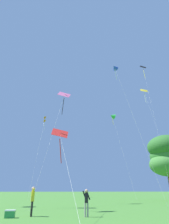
{
  "coord_description": "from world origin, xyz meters",
  "views": [
    {
      "loc": [
        -1.78,
        -5.59,
        1.57
      ],
      "look_at": [
        2.2,
        26.18,
        14.43
      ],
      "focal_mm": 31.2,
      "sensor_mm": 36.0,
      "label": 1
    }
  ],
  "objects_px": {
    "kite_black_large": "(144,72)",
    "kite_red_high": "(60,138)",
    "kite_blue_delta": "(115,68)",
    "person_child_small": "(33,198)",
    "tree_left_oak": "(168,156)",
    "kite_orange_box": "(45,120)",
    "kite_yellow_diamond": "(145,95)",
    "picnic_cooler": "(10,214)",
    "kite_green_small": "(112,116)",
    "kite_pink_low": "(63,99)",
    "person_near_tree": "(86,200)"
  },
  "relations": [
    {
      "from": "kite_orange_box",
      "to": "person_child_small",
      "type": "xyz_separation_m",
      "value": [
        2.56,
        -32.62,
        -16.8
      ]
    },
    {
      "from": "kite_blue_delta",
      "to": "tree_left_oak",
      "type": "xyz_separation_m",
      "value": [
        9.92,
        5.7,
        -12.73
      ]
    },
    {
      "from": "kite_black_large",
      "to": "tree_left_oak",
      "type": "relative_size",
      "value": 2.88
    },
    {
      "from": "kite_red_high",
      "to": "kite_yellow_diamond",
      "type": "distance_m",
      "value": 43.93
    },
    {
      "from": "kite_yellow_diamond",
      "to": "kite_red_high",
      "type": "bearing_deg",
      "value": -127.65
    },
    {
      "from": "picnic_cooler",
      "to": "kite_black_large",
      "type": "bearing_deg",
      "value": 46.83
    },
    {
      "from": "tree_left_oak",
      "to": "kite_red_high",
      "type": "bearing_deg",
      "value": -142.15
    },
    {
      "from": "kite_black_large",
      "to": "kite_red_high",
      "type": "bearing_deg",
      "value": -133.57
    },
    {
      "from": "kite_pink_low",
      "to": "person_near_tree",
      "type": "distance_m",
      "value": 18.12
    },
    {
      "from": "kite_red_high",
      "to": "picnic_cooler",
      "type": "xyz_separation_m",
      "value": [
        -2.81,
        -3.27,
        -5.58
      ]
    },
    {
      "from": "kite_blue_delta",
      "to": "picnic_cooler",
      "type": "xyz_separation_m",
      "value": [
        -10.87,
        -11.54,
        -19.4
      ]
    },
    {
      "from": "kite_green_small",
      "to": "kite_pink_low",
      "type": "bearing_deg",
      "value": -127.56
    },
    {
      "from": "kite_red_high",
      "to": "kite_pink_low",
      "type": "relative_size",
      "value": 0.61
    },
    {
      "from": "kite_orange_box",
      "to": "person_near_tree",
      "type": "relative_size",
      "value": 11.65
    },
    {
      "from": "kite_orange_box",
      "to": "person_child_small",
      "type": "distance_m",
      "value": 36.78
    },
    {
      "from": "kite_green_small",
      "to": "tree_left_oak",
      "type": "xyz_separation_m",
      "value": [
        6.28,
        -10.1,
        -10.56
      ]
    },
    {
      "from": "kite_orange_box",
      "to": "kite_black_large",
      "type": "xyz_separation_m",
      "value": [
        22.78,
        -10.3,
        9.17
      ]
    },
    {
      "from": "kite_black_large",
      "to": "picnic_cooler",
      "type": "bearing_deg",
      "value": -133.17
    },
    {
      "from": "kite_black_large",
      "to": "person_child_small",
      "type": "distance_m",
      "value": 39.77
    },
    {
      "from": "kite_red_high",
      "to": "kite_pink_low",
      "type": "xyz_separation_m",
      "value": [
        0.16,
        9.07,
        8.18
      ]
    },
    {
      "from": "kite_orange_box",
      "to": "kite_pink_low",
      "type": "distance_m",
      "value": 21.6
    },
    {
      "from": "kite_black_large",
      "to": "picnic_cooler",
      "type": "xyz_separation_m",
      "value": [
        -21.42,
        -22.84,
        -26.81
      ]
    },
    {
      "from": "kite_blue_delta",
      "to": "person_child_small",
      "type": "relative_size",
      "value": 11.4
    },
    {
      "from": "kite_pink_low",
      "to": "picnic_cooler",
      "type": "height_order",
      "value": "kite_pink_low"
    },
    {
      "from": "kite_yellow_diamond",
      "to": "tree_left_oak",
      "type": "xyz_separation_m",
      "value": [
        -5.51,
        -16.47,
        -20.16
      ]
    },
    {
      "from": "kite_red_high",
      "to": "picnic_cooler",
      "type": "height_order",
      "value": "kite_red_high"
    },
    {
      "from": "kite_green_small",
      "to": "kite_blue_delta",
      "type": "xyz_separation_m",
      "value": [
        -3.64,
        -15.79,
        2.16
      ]
    },
    {
      "from": "kite_pink_low",
      "to": "kite_red_high",
      "type": "bearing_deg",
      "value": -91.03
    },
    {
      "from": "kite_red_high",
      "to": "picnic_cooler",
      "type": "distance_m",
      "value": 7.05
    },
    {
      "from": "kite_yellow_diamond",
      "to": "person_child_small",
      "type": "bearing_deg",
      "value": -127.1
    },
    {
      "from": "kite_blue_delta",
      "to": "kite_orange_box",
      "type": "relative_size",
      "value": 1.07
    },
    {
      "from": "kite_red_high",
      "to": "kite_pink_low",
      "type": "bearing_deg",
      "value": 88.97
    },
    {
      "from": "kite_yellow_diamond",
      "to": "kite_black_large",
      "type": "distance_m",
      "value": 11.92
    },
    {
      "from": "person_near_tree",
      "to": "picnic_cooler",
      "type": "xyz_separation_m",
      "value": [
        -4.66,
        0.16,
        -0.75
      ]
    },
    {
      "from": "kite_red_high",
      "to": "person_child_small",
      "type": "bearing_deg",
      "value": -120.39
    },
    {
      "from": "kite_orange_box",
      "to": "kite_pink_low",
      "type": "height_order",
      "value": "kite_orange_box"
    },
    {
      "from": "kite_red_high",
      "to": "kite_green_small",
      "type": "relative_size",
      "value": 0.52
    },
    {
      "from": "kite_green_small",
      "to": "kite_black_large",
      "type": "xyz_separation_m",
      "value": [
        6.92,
        -4.5,
        9.58
      ]
    },
    {
      "from": "kite_red_high",
      "to": "kite_yellow_diamond",
      "type": "xyz_separation_m",
      "value": [
        23.49,
        30.44,
        21.25
      ]
    },
    {
      "from": "kite_black_large",
      "to": "kite_blue_delta",
      "type": "bearing_deg",
      "value": -133.06
    },
    {
      "from": "person_child_small",
      "to": "picnic_cooler",
      "type": "xyz_separation_m",
      "value": [
        -1.2,
        -0.52,
        -0.84
      ]
    },
    {
      "from": "kite_red_high",
      "to": "kite_green_small",
      "type": "bearing_deg",
      "value": 64.08
    },
    {
      "from": "kite_green_small",
      "to": "person_near_tree",
      "type": "height_order",
      "value": "kite_green_small"
    },
    {
      "from": "picnic_cooler",
      "to": "kite_blue_delta",
      "type": "bearing_deg",
      "value": 46.73
    },
    {
      "from": "kite_blue_delta",
      "to": "kite_pink_low",
      "type": "bearing_deg",
      "value": 174.26
    },
    {
      "from": "kite_green_small",
      "to": "kite_black_large",
      "type": "bearing_deg",
      "value": -33.05
    },
    {
      "from": "kite_yellow_diamond",
      "to": "person_near_tree",
      "type": "relative_size",
      "value": 18.15
    },
    {
      "from": "picnic_cooler",
      "to": "kite_orange_box",
      "type": "bearing_deg",
      "value": 92.35
    },
    {
      "from": "kite_blue_delta",
      "to": "kite_orange_box",
      "type": "bearing_deg",
      "value": 119.52
    },
    {
      "from": "kite_pink_low",
      "to": "person_near_tree",
      "type": "bearing_deg",
      "value": -82.29
    }
  ]
}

